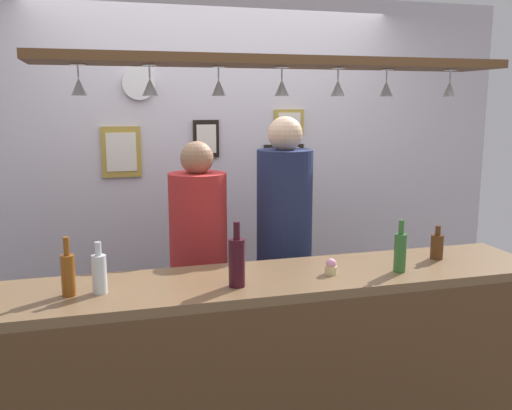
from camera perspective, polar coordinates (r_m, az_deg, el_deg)
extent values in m
cube|color=silver|center=(4.04, -3.87, 2.43)|extent=(4.40, 0.06, 2.60)
cube|color=brown|center=(2.74, 2.59, -7.60)|extent=(2.70, 0.55, 0.04)
cube|color=brown|center=(2.73, 4.29, -19.63)|extent=(2.65, 0.04, 0.99)
cube|color=brown|center=(2.66, 2.43, 14.34)|extent=(2.20, 0.36, 0.04)
cylinder|color=silver|center=(2.57, -17.70, 13.46)|extent=(0.06, 0.06, 0.00)
cylinder|color=silver|center=(2.57, -17.66, 12.85)|extent=(0.01, 0.01, 0.06)
cone|color=silver|center=(2.57, -17.58, 11.41)|extent=(0.07, 0.07, 0.08)
cylinder|color=silver|center=(2.54, -10.81, 13.81)|extent=(0.06, 0.06, 0.00)
cylinder|color=silver|center=(2.54, -10.79, 13.19)|extent=(0.01, 0.01, 0.06)
cone|color=silver|center=(2.54, -10.73, 11.72)|extent=(0.07, 0.07, 0.08)
cylinder|color=silver|center=(2.62, -3.85, 13.85)|extent=(0.06, 0.06, 0.00)
cylinder|color=silver|center=(2.62, -3.84, 13.25)|extent=(0.01, 0.01, 0.06)
cone|color=silver|center=(2.62, -3.83, 11.83)|extent=(0.07, 0.07, 0.08)
cylinder|color=silver|center=(2.65, 2.66, 13.82)|extent=(0.06, 0.06, 0.00)
cylinder|color=silver|center=(2.65, 2.65, 13.23)|extent=(0.01, 0.01, 0.06)
cone|color=silver|center=(2.65, 2.64, 11.82)|extent=(0.07, 0.07, 0.08)
cylinder|color=silver|center=(2.74, 8.37, 13.61)|extent=(0.06, 0.06, 0.00)
cylinder|color=silver|center=(2.74, 8.36, 13.04)|extent=(0.01, 0.01, 0.06)
cone|color=silver|center=(2.74, 8.32, 11.68)|extent=(0.07, 0.07, 0.08)
cylinder|color=silver|center=(2.91, 13.18, 13.26)|extent=(0.06, 0.06, 0.00)
cylinder|color=silver|center=(2.91, 13.15, 12.72)|extent=(0.01, 0.01, 0.06)
cone|color=silver|center=(2.91, 13.10, 11.44)|extent=(0.07, 0.07, 0.08)
cylinder|color=silver|center=(3.04, 19.20, 12.83)|extent=(0.06, 0.06, 0.00)
cylinder|color=silver|center=(3.04, 19.17, 12.32)|extent=(0.01, 0.01, 0.06)
cone|color=silver|center=(3.04, 19.09, 11.10)|extent=(0.07, 0.07, 0.08)
cube|color=#2D334C|center=(3.55, -5.68, -14.12)|extent=(0.17, 0.18, 0.78)
cylinder|color=red|center=(3.31, -5.90, -2.57)|extent=(0.34, 0.34, 0.68)
sphere|color=#9E7556|center=(3.24, -6.04, 4.78)|extent=(0.19, 0.19, 0.19)
cube|color=#2D334C|center=(3.65, 2.79, -12.76)|extent=(0.17, 0.18, 0.85)
cylinder|color=navy|center=(3.42, 2.91, -0.50)|extent=(0.34, 0.34, 0.73)
sphere|color=beige|center=(3.37, 2.98, 7.24)|extent=(0.21, 0.21, 0.21)
cylinder|color=#380F19|center=(2.54, -1.96, -5.90)|extent=(0.08, 0.08, 0.22)
cylinder|color=#380F19|center=(2.50, -1.98, -2.60)|extent=(0.03, 0.03, 0.08)
cylinder|color=#336B2D|center=(2.85, 14.45, -4.74)|extent=(0.06, 0.06, 0.19)
cylinder|color=#336B2D|center=(2.82, 14.57, -2.19)|extent=(0.03, 0.03, 0.07)
cylinder|color=brown|center=(2.56, -18.57, -6.81)|extent=(0.06, 0.06, 0.18)
cylinder|color=brown|center=(2.52, -18.74, -3.99)|extent=(0.03, 0.03, 0.08)
cylinder|color=silver|center=(2.55, -15.65, -6.81)|extent=(0.06, 0.06, 0.17)
cylinder|color=silver|center=(2.52, -15.78, -4.30)|extent=(0.03, 0.03, 0.06)
cylinder|color=#512D14|center=(3.14, 17.94, -4.07)|extent=(0.07, 0.07, 0.13)
cylinder|color=#512D14|center=(3.12, 18.03, -2.47)|extent=(0.03, 0.03, 0.05)
cylinder|color=beige|center=(2.76, 7.62, -6.58)|extent=(0.06, 0.06, 0.04)
sphere|color=pink|center=(2.75, 7.64, -5.94)|extent=(0.05, 0.05, 0.05)
cube|color=black|center=(4.11, 2.84, 4.92)|extent=(0.30, 0.02, 0.18)
cube|color=white|center=(4.10, 2.89, 4.91)|extent=(0.23, 0.01, 0.14)
cube|color=black|center=(3.95, -5.10, 6.73)|extent=(0.18, 0.02, 0.26)
cube|color=white|center=(3.94, -5.06, 6.72)|extent=(0.14, 0.01, 0.20)
cube|color=#B29338|center=(3.89, -13.55, 5.28)|extent=(0.26, 0.02, 0.34)
cube|color=white|center=(3.88, -13.54, 5.26)|extent=(0.20, 0.01, 0.26)
cube|color=#B29338|center=(4.10, 3.37, 8.42)|extent=(0.22, 0.02, 0.18)
cube|color=white|center=(4.09, 3.42, 8.41)|extent=(0.17, 0.01, 0.14)
cylinder|color=white|center=(3.88, -11.84, 12.03)|extent=(0.22, 0.03, 0.22)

